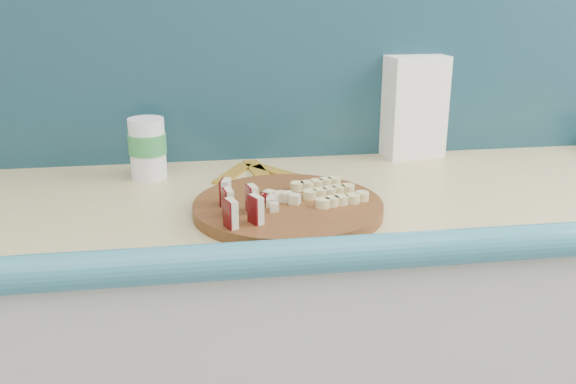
{
  "coord_description": "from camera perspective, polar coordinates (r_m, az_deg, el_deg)",
  "views": [
    {
      "loc": [
        -0.11,
        0.28,
        1.34
      ],
      "look_at": [
        0.06,
        1.4,
        0.95
      ],
      "focal_mm": 40.0,
      "sensor_mm": 36.0,
      "label": 1
    }
  ],
  "objects": [
    {
      "name": "kitchen_counter",
      "position": [
        1.52,
        1.05,
        -16.63
      ],
      "size": [
        2.2,
        0.63,
        0.91
      ],
      "color": "beige",
      "rests_on": "ground"
    },
    {
      "name": "backsplash",
      "position": [
        1.53,
        -0.65,
        12.23
      ],
      "size": [
        2.2,
        0.02,
        0.5
      ],
      "primitive_type": "cube",
      "color": "teal",
      "rests_on": "kitchen_counter"
    },
    {
      "name": "cutting_board",
      "position": [
        1.2,
        0.0,
        -1.41
      ],
      "size": [
        0.44,
        0.44,
        0.02
      ],
      "primitive_type": "cylinder",
      "rotation": [
        0.0,
        0.0,
        0.29
      ],
      "color": "#4B2810",
      "rests_on": "kitchen_counter"
    },
    {
      "name": "apple_wedges",
      "position": [
        1.12,
        -4.45,
        -1.0
      ],
      "size": [
        0.07,
        0.14,
        0.05
      ],
      "color": "beige",
      "rests_on": "cutting_board"
    },
    {
      "name": "apple_chunks",
      "position": [
        1.18,
        -1.0,
        -0.66
      ],
      "size": [
        0.05,
        0.06,
        0.02
      ],
      "color": "beige",
      "rests_on": "cutting_board"
    },
    {
      "name": "banana_slices",
      "position": [
        1.23,
        3.66,
        0.04
      ],
      "size": [
        0.14,
        0.15,
        0.02
      ],
      "color": "#D6C883",
      "rests_on": "cutting_board"
    },
    {
      "name": "flour_bag",
      "position": [
        1.6,
        11.0,
        7.52
      ],
      "size": [
        0.16,
        0.12,
        0.24
      ],
      "primitive_type": "cube",
      "rotation": [
        0.0,
        0.0,
        0.15
      ],
      "color": "white",
      "rests_on": "kitchen_counter"
    },
    {
      "name": "canister",
      "position": [
        1.43,
        -12.38,
        3.92
      ],
      "size": [
        0.08,
        0.08,
        0.13
      ],
      "rotation": [
        0.0,
        0.0,
        -0.08
      ],
      "color": "white",
      "rests_on": "kitchen_counter"
    },
    {
      "name": "banana_peel",
      "position": [
        1.44,
        -2.8,
        1.78
      ],
      "size": [
        0.21,
        0.18,
        0.01
      ],
      "rotation": [
        0.0,
        0.0,
        -0.03
      ],
      "color": "#BA8C23",
      "rests_on": "kitchen_counter"
    }
  ]
}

